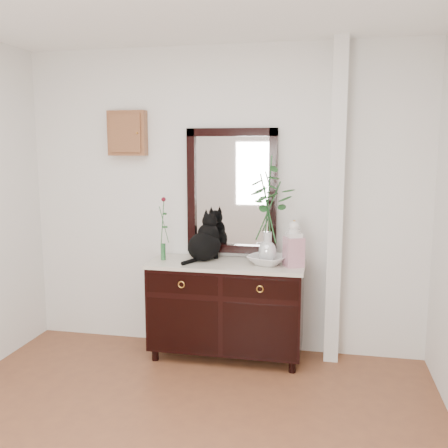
% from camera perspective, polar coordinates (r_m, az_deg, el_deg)
% --- Properties ---
extents(wall_back, '(3.60, 0.04, 2.70)m').
position_cam_1_polar(wall_back, '(4.45, -0.36, 2.63)').
color(wall_back, white).
rests_on(wall_back, ground).
extents(pilaster, '(0.12, 0.20, 2.70)m').
position_cam_1_polar(pilaster, '(4.28, 12.65, 2.16)').
color(pilaster, white).
rests_on(pilaster, ground).
extents(sideboard, '(1.33, 0.52, 0.82)m').
position_cam_1_polar(sideboard, '(4.38, 0.27, -9.23)').
color(sideboard, black).
rests_on(sideboard, ground).
extents(wall_mirror, '(0.80, 0.06, 1.10)m').
position_cam_1_polar(wall_mirror, '(4.41, 0.88, 3.75)').
color(wall_mirror, black).
rests_on(wall_mirror, wall_back).
extents(key_cabinet, '(0.35, 0.10, 0.40)m').
position_cam_1_polar(key_cabinet, '(4.64, -10.97, 10.15)').
color(key_cabinet, brown).
rests_on(key_cabinet, wall_back).
extents(cat, '(0.41, 0.45, 0.41)m').
position_cam_1_polar(cat, '(4.33, -2.28, -1.47)').
color(cat, black).
rests_on(cat, sideboard).
extents(lotus_bowl, '(0.40, 0.40, 0.08)m').
position_cam_1_polar(lotus_bowl, '(4.22, 4.97, -4.12)').
color(lotus_bowl, silver).
rests_on(lotus_bowl, sideboard).
extents(vase_branches, '(0.54, 0.54, 0.91)m').
position_cam_1_polar(vase_branches, '(4.14, 5.05, 1.75)').
color(vase_branches, silver).
rests_on(vase_branches, lotus_bowl).
extents(bud_vase_rose, '(0.07, 0.07, 0.56)m').
position_cam_1_polar(bud_vase_rose, '(4.36, -7.02, -0.47)').
color(bud_vase_rose, '#296535').
rests_on(bud_vase_rose, sideboard).
extents(ginger_jar, '(0.19, 0.19, 0.39)m').
position_cam_1_polar(ginger_jar, '(4.15, 7.98, -2.17)').
color(ginger_jar, silver).
rests_on(ginger_jar, sideboard).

